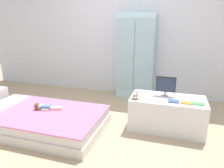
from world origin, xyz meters
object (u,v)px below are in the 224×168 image
object	(u,v)px
book_green	(198,104)
bed	(43,120)
rocking_horse_toy	(136,96)
wardrobe	(136,57)
tv_stand	(167,113)
book_orange	(186,103)
doll	(43,107)
book_blue	(174,101)
tv_monitor	(166,85)

from	to	relation	value
book_green	bed	bearing A→B (deg)	-168.78
rocking_horse_toy	book_green	distance (m)	0.78
wardrobe	tv_stand	xyz separation A→B (m)	(0.68, -1.16, -0.58)
bed	book_orange	distance (m)	1.92
tv_stand	rocking_horse_toy	size ratio (longest dim) A/B	8.46
doll	book_blue	bearing A→B (deg)	10.49
doll	tv_stand	world-z (taller)	tv_stand
tv_stand	book_green	world-z (taller)	book_green
tv_stand	tv_monitor	bearing A→B (deg)	118.22
doll	book_orange	xyz separation A→B (m)	(1.89, 0.32, 0.17)
wardrobe	book_blue	size ratio (longest dim) A/B	11.79
wardrobe	tv_stand	bearing A→B (deg)	-59.66
bed	tv_monitor	distance (m)	1.76
tv_monitor	book_blue	xyz separation A→B (m)	(0.12, -0.20, -0.15)
tv_monitor	bed	bearing A→B (deg)	-159.27
wardrobe	book_orange	xyz separation A→B (m)	(0.90, -1.27, -0.34)
bed	wardrobe	bearing A→B (deg)	60.33
rocking_horse_toy	tv_stand	bearing A→B (deg)	23.52
tv_monitor	book_green	xyz separation A→B (m)	(0.42, -0.20, -0.15)
rocking_horse_toy	book_orange	distance (m)	0.63
tv_stand	book_green	bearing A→B (deg)	-17.35
doll	book_green	bearing A→B (deg)	9.00
tv_monitor	rocking_horse_toy	size ratio (longest dim) A/B	2.33
doll	book_green	world-z (taller)	book_green
tv_monitor	book_blue	bearing A→B (deg)	-59.12
bed	book_orange	size ratio (longest dim) A/B	12.18
book_green	doll	bearing A→B (deg)	-171.00
doll	rocking_horse_toy	bearing A→B (deg)	11.66
book_green	rocking_horse_toy	bearing A→B (deg)	-175.39
bed	book_green	size ratio (longest dim) A/B	10.94
rocking_horse_toy	book_green	bearing A→B (deg)	4.61
bed	book_blue	size ratio (longest dim) A/B	12.17
book_blue	tv_stand	bearing A→B (deg)	122.80
book_orange	wardrobe	bearing A→B (deg)	125.23
book_green	tv_monitor	bearing A→B (deg)	154.02
bed	tv_monitor	world-z (taller)	tv_monitor
tv_monitor	doll	bearing A→B (deg)	-162.06
tv_stand	rocking_horse_toy	distance (m)	0.53
doll	tv_stand	xyz separation A→B (m)	(1.67, 0.44, -0.07)
wardrobe	rocking_horse_toy	world-z (taller)	wardrobe
tv_stand	book_blue	distance (m)	0.27
tv_monitor	tv_stand	bearing A→B (deg)	-61.78
wardrobe	rocking_horse_toy	size ratio (longest dim) A/B	13.64
bed	tv_stand	bearing A→B (deg)	17.43
bed	tv_stand	xyz separation A→B (m)	(1.63, 0.51, 0.10)
tv_monitor	book_green	distance (m)	0.49
tv_stand	book_green	size ratio (longest dim) A/B	6.57
tv_stand	book_orange	xyz separation A→B (m)	(0.22, -0.12, 0.23)
book_blue	bed	bearing A→B (deg)	-166.91
wardrobe	book_orange	distance (m)	1.60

